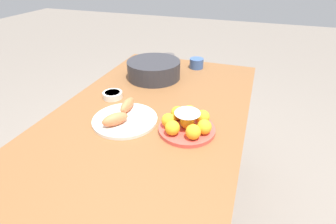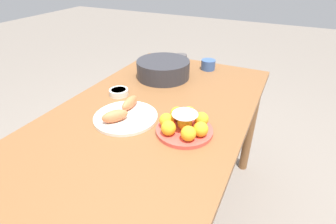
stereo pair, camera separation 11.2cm
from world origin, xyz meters
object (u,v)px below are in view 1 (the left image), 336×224
Objects in this scene: seafood_platter at (124,117)px; cup_far at (168,59)px; sauce_bowl at (113,95)px; dining_table at (152,128)px; cup_near at (196,63)px; serving_bowl at (154,69)px; cake_plate at (187,123)px.

cup_far is (0.74, 0.05, 0.01)m from seafood_platter.
sauce_bowl is 0.57m from cup_far.
seafood_platter is (-0.18, -0.15, 0.00)m from sauce_bowl.
cup_far is at bearing -10.60° from sauce_bowl.
sauce_bowl is (0.05, 0.23, 0.12)m from dining_table.
sauce_bowl is at bearing 77.30° from dining_table.
seafood_platter is at bearing 168.46° from cup_near.
seafood_platter is 0.74m from cup_far.
serving_bowl is at bearing 139.75° from cup_near.
dining_table is 0.27m from sauce_bowl.
seafood_platter is 3.21× the size of cup_near.
seafood_platter reaches higher than cup_near.
seafood_platter is at bearing -138.98° from sauce_bowl.
cup_near is (0.59, -0.07, 0.13)m from dining_table.
seafood_platter is (-0.02, 0.28, -0.02)m from cake_plate.
dining_table is 0.41m from serving_bowl.
cup_far is at bearing 84.57° from cup_near.
cake_plate is 0.76× the size of serving_bowl.
cup_near is 1.09× the size of cup_far.
cup_far reaches higher than dining_table.
dining_table is at bearing -102.70° from sauce_bowl.
cup_near is (0.23, -0.20, -0.02)m from serving_bowl.
cake_plate reaches higher than dining_table.
cup_near is at bearing -29.01° from sauce_bowl.
seafood_platter is at bearing -173.88° from serving_bowl.
serving_bowl is 0.49m from seafood_platter.
cake_plate reaches higher than cup_far.
cup_far is at bearing -0.69° from serving_bowl.
cake_plate is 0.46m from sauce_bowl.
dining_table is at bearing -160.08° from serving_bowl.
dining_table is 14.81× the size of sauce_bowl.
dining_table is 5.14× the size of seafood_platter.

